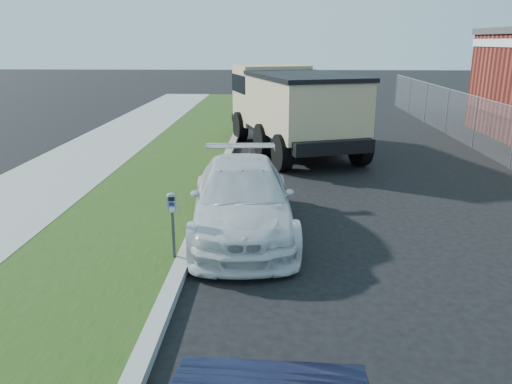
{
  "coord_description": "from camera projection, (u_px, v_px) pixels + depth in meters",
  "views": [
    {
      "loc": [
        -1.07,
        -7.8,
        3.68
      ],
      "look_at": [
        -1.4,
        1.0,
        1.0
      ],
      "focal_mm": 35.0,
      "sensor_mm": 36.0,
      "label": 1
    }
  ],
  "objects": [
    {
      "name": "dump_truck",
      "position": [
        290.0,
        104.0,
        17.23
      ],
      "size": [
        4.71,
        7.58,
        2.79
      ],
      "rotation": [
        0.0,
        0.0,
        0.32
      ],
      "color": "black",
      "rests_on": "ground"
    },
    {
      "name": "parking_meter",
      "position": [
        172.0,
        211.0,
        8.29
      ],
      "size": [
        0.17,
        0.13,
        1.17
      ],
      "rotation": [
        0.0,
        0.0,
        0.14
      ],
      "color": "#3F4247",
      "rests_on": "ground"
    },
    {
      "name": "streetside",
      "position": [
        62.0,
        218.0,
        10.59
      ],
      "size": [
        6.12,
        50.0,
        0.15
      ],
      "color": "gray",
      "rests_on": "ground"
    },
    {
      "name": "white_wagon",
      "position": [
        243.0,
        198.0,
        9.87
      ],
      "size": [
        2.34,
        4.93,
        1.39
      ],
      "primitive_type": "imported",
      "rotation": [
        0.0,
        0.0,
        0.08
      ],
      "color": "silver",
      "rests_on": "ground"
    },
    {
      "name": "ground",
      "position": [
        336.0,
        266.0,
        8.49
      ],
      "size": [
        120.0,
        120.0,
        0.0
      ],
      "primitive_type": "plane",
      "color": "black",
      "rests_on": "ground"
    }
  ]
}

